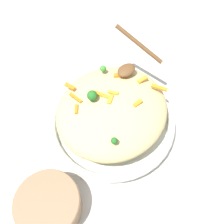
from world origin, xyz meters
name	(u,v)px	position (x,y,z in m)	size (l,w,h in m)	color
ground_plane	(112,126)	(0.00, 0.00, 0.00)	(2.40, 2.40, 0.00)	beige
serving_bowl	(112,122)	(0.00, 0.00, 0.03)	(0.37, 0.37, 0.05)	silver
pasta_mound	(112,110)	(0.00, 0.00, 0.09)	(0.31, 0.29, 0.09)	#D1BA7A
carrot_piece_0	(144,80)	(-0.11, 0.00, 0.13)	(0.03, 0.01, 0.01)	orange
carrot_piece_1	(138,103)	(-0.05, 0.05, 0.14)	(0.03, 0.01, 0.01)	orange
carrot_piece_2	(70,86)	(0.05, -0.11, 0.13)	(0.03, 0.01, 0.01)	orange
carrot_piece_3	(76,98)	(0.06, -0.07, 0.13)	(0.04, 0.01, 0.01)	orange
carrot_piece_4	(109,100)	(0.00, -0.01, 0.14)	(0.03, 0.01, 0.01)	orange
carrot_piece_5	(120,75)	(-0.07, -0.05, 0.13)	(0.03, 0.01, 0.01)	orange
carrot_piece_6	(159,88)	(-0.13, 0.05, 0.13)	(0.04, 0.01, 0.01)	orange
carrot_piece_7	(101,95)	(0.01, -0.03, 0.14)	(0.04, 0.01, 0.01)	orange
carrot_piece_8	(113,93)	(-0.02, -0.02, 0.14)	(0.03, 0.01, 0.01)	orange
carrot_piece_9	(76,109)	(0.08, -0.05, 0.13)	(0.03, 0.01, 0.01)	orange
broccoli_floret_0	(114,141)	(0.07, 0.09, 0.14)	(0.02, 0.02, 0.02)	#205B1C
broccoli_floret_1	(103,69)	(-0.05, -0.09, 0.14)	(0.02, 0.02, 0.02)	#377928
broccoli_floret_2	(92,96)	(0.03, -0.04, 0.15)	(0.03, 0.03, 0.03)	#205B1C
serving_spoon	(131,61)	(-0.12, -0.06, 0.16)	(0.13, 0.15, 0.08)	brown
companion_bowl	(49,205)	(0.27, 0.08, 0.04)	(0.16, 0.16, 0.08)	#8C6B4C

